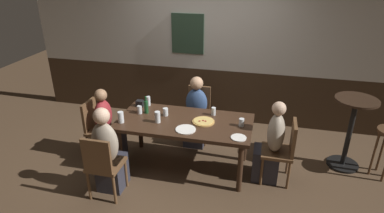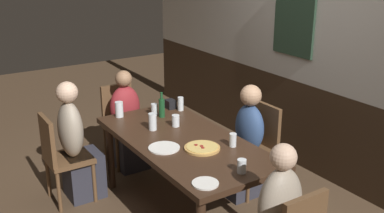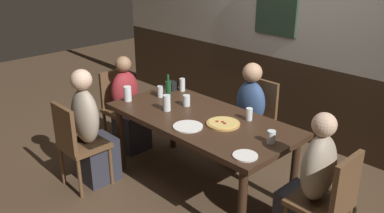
{
  "view_description": "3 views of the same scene",
  "coord_description": "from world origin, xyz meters",
  "px_view_note": "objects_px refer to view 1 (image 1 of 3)",
  "views": [
    {
      "loc": [
        1.01,
        -3.79,
        2.77
      ],
      "look_at": [
        0.1,
        0.01,
        0.96
      ],
      "focal_mm": 30.49,
      "sensor_mm": 36.0,
      "label": 1
    },
    {
      "loc": [
        3.12,
        -1.92,
        2.32
      ],
      "look_at": [
        -0.05,
        0.12,
        1.0
      ],
      "focal_mm": 42.74,
      "sensor_mm": 36.0,
      "label": 2
    },
    {
      "loc": [
        2.43,
        -2.46,
        2.23
      ],
      "look_at": [
        -0.08,
        -0.04,
        0.83
      ],
      "focal_mm": 38.04,
      "sensor_mm": 36.0,
      "label": 3
    }
  ],
  "objects_px": {
    "chair_left_near": "(102,163)",
    "plate_white_large": "(186,129)",
    "chair_head_west": "(97,126)",
    "beer_bottle_green": "(146,107)",
    "pizza": "(203,121)",
    "chair_mid_far": "(198,111)",
    "person_head_west": "(108,130)",
    "chair_head_east": "(283,148)",
    "person_left_near": "(109,156)",
    "dining_table": "(185,126)",
    "side_bar_table": "(351,128)",
    "beer_glass_half": "(121,118)",
    "pint_glass_pale": "(158,117)",
    "tumbler_short": "(148,101)",
    "condiment_caddy": "(140,103)",
    "beer_glass_tall": "(241,123)",
    "pint_glass_stout": "(214,112)",
    "person_mid_far": "(196,116)",
    "plate_white_small": "(239,138)",
    "person_head_east": "(270,148)",
    "tumbler_water": "(140,110)",
    "pint_glass_amber": "(166,112)"
  },
  "relations": [
    {
      "from": "beer_glass_tall",
      "to": "beer_glass_half",
      "type": "bearing_deg",
      "value": -170.32
    },
    {
      "from": "pizza",
      "to": "tumbler_water",
      "type": "bearing_deg",
      "value": 176.59
    },
    {
      "from": "dining_table",
      "to": "chair_mid_far",
      "type": "distance_m",
      "value": 0.87
    },
    {
      "from": "pizza",
      "to": "pint_glass_stout",
      "type": "bearing_deg",
      "value": 69.43
    },
    {
      "from": "person_head_west",
      "to": "person_mid_far",
      "type": "height_order",
      "value": "person_mid_far"
    },
    {
      "from": "pint_glass_amber",
      "to": "side_bar_table",
      "type": "relative_size",
      "value": 0.11
    },
    {
      "from": "condiment_caddy",
      "to": "person_left_near",
      "type": "bearing_deg",
      "value": -92.26
    },
    {
      "from": "pizza",
      "to": "side_bar_table",
      "type": "distance_m",
      "value": 2.04
    },
    {
      "from": "pint_glass_stout",
      "to": "dining_table",
      "type": "bearing_deg",
      "value": -142.75
    },
    {
      "from": "chair_head_west",
      "to": "beer_glass_half",
      "type": "bearing_deg",
      "value": -24.95
    },
    {
      "from": "pint_glass_pale",
      "to": "plate_white_small",
      "type": "bearing_deg",
      "value": -8.71
    },
    {
      "from": "chair_head_east",
      "to": "person_left_near",
      "type": "xyz_separation_m",
      "value": [
        -2.13,
        -0.7,
        0.0
      ]
    },
    {
      "from": "chair_head_west",
      "to": "beer_glass_half",
      "type": "xyz_separation_m",
      "value": [
        0.51,
        -0.24,
        0.31
      ]
    },
    {
      "from": "tumbler_short",
      "to": "plate_white_small",
      "type": "distance_m",
      "value": 1.56
    },
    {
      "from": "chair_mid_far",
      "to": "person_left_near",
      "type": "bearing_deg",
      "value": -117.34
    },
    {
      "from": "pint_glass_stout",
      "to": "beer_glass_tall",
      "type": "xyz_separation_m",
      "value": [
        0.41,
        -0.24,
        -0.0
      ]
    },
    {
      "from": "condiment_caddy",
      "to": "pint_glass_stout",
      "type": "bearing_deg",
      "value": -2.33
    },
    {
      "from": "pint_glass_pale",
      "to": "plate_white_large",
      "type": "bearing_deg",
      "value": -15.61
    },
    {
      "from": "dining_table",
      "to": "side_bar_table",
      "type": "relative_size",
      "value": 1.74
    },
    {
      "from": "chair_left_near",
      "to": "plate_white_large",
      "type": "distance_m",
      "value": 1.1
    },
    {
      "from": "chair_left_near",
      "to": "person_mid_far",
      "type": "height_order",
      "value": "person_mid_far"
    },
    {
      "from": "chair_head_east",
      "to": "plate_white_small",
      "type": "xyz_separation_m",
      "value": [
        -0.57,
        -0.29,
        0.25
      ]
    },
    {
      "from": "pint_glass_stout",
      "to": "tumbler_water",
      "type": "bearing_deg",
      "value": -169.46
    },
    {
      "from": "pint_glass_stout",
      "to": "person_left_near",
      "type": "bearing_deg",
      "value": -140.16
    },
    {
      "from": "beer_glass_half",
      "to": "pizza",
      "type": "bearing_deg",
      "value": 13.53
    },
    {
      "from": "chair_head_west",
      "to": "pizza",
      "type": "xyz_separation_m",
      "value": [
        1.59,
        0.02,
        0.26
      ]
    },
    {
      "from": "person_left_near",
      "to": "chair_left_near",
      "type": "bearing_deg",
      "value": -90.0
    },
    {
      "from": "person_head_west",
      "to": "pint_glass_amber",
      "type": "relative_size",
      "value": 9.83
    },
    {
      "from": "person_mid_far",
      "to": "side_bar_table",
      "type": "xyz_separation_m",
      "value": [
        2.22,
        -0.13,
        0.15
      ]
    },
    {
      "from": "chair_mid_far",
      "to": "pizza",
      "type": "xyz_separation_m",
      "value": [
        0.26,
        -0.84,
        0.26
      ]
    },
    {
      "from": "pint_glass_pale",
      "to": "tumbler_short",
      "type": "bearing_deg",
      "value": 122.55
    },
    {
      "from": "chair_mid_far",
      "to": "beer_glass_half",
      "type": "bearing_deg",
      "value": -126.7
    },
    {
      "from": "beer_glass_half",
      "to": "pint_glass_pale",
      "type": "bearing_deg",
      "value": 13.53
    },
    {
      "from": "dining_table",
      "to": "chair_head_west",
      "type": "bearing_deg",
      "value": 180.0
    },
    {
      "from": "person_head_west",
      "to": "chair_left_near",
      "type": "bearing_deg",
      "value": -67.19
    },
    {
      "from": "beer_bottle_green",
      "to": "side_bar_table",
      "type": "distance_m",
      "value": 2.86
    },
    {
      "from": "chair_head_east",
      "to": "pint_glass_amber",
      "type": "distance_m",
      "value": 1.66
    },
    {
      "from": "tumbler_short",
      "to": "condiment_caddy",
      "type": "distance_m",
      "value": 0.13
    },
    {
      "from": "chair_head_west",
      "to": "pint_glass_amber",
      "type": "xyz_separation_m",
      "value": [
        1.03,
        0.1,
        0.29
      ]
    },
    {
      "from": "person_head_east",
      "to": "person_mid_far",
      "type": "xyz_separation_m",
      "value": [
        -1.17,
        0.69,
        -0.01
      ]
    },
    {
      "from": "chair_head_east",
      "to": "chair_head_west",
      "type": "bearing_deg",
      "value": 180.0
    },
    {
      "from": "condiment_caddy",
      "to": "side_bar_table",
      "type": "relative_size",
      "value": 0.1
    },
    {
      "from": "dining_table",
      "to": "pint_glass_amber",
      "type": "height_order",
      "value": "pint_glass_amber"
    },
    {
      "from": "chair_head_east",
      "to": "beer_glass_tall",
      "type": "height_order",
      "value": "chair_head_east"
    },
    {
      "from": "chair_head_west",
      "to": "beer_bottle_green",
      "type": "bearing_deg",
      "value": 8.62
    },
    {
      "from": "pint_glass_amber",
      "to": "plate_white_small",
      "type": "xyz_separation_m",
      "value": [
        1.06,
        -0.39,
        -0.04
      ]
    },
    {
      "from": "beer_glass_tall",
      "to": "chair_head_east",
      "type": "bearing_deg",
      "value": -3.19
    },
    {
      "from": "chair_left_near",
      "to": "tumbler_short",
      "type": "relative_size",
      "value": 6.25
    },
    {
      "from": "tumbler_water",
      "to": "beer_glass_tall",
      "type": "height_order",
      "value": "tumbler_water"
    },
    {
      "from": "chair_mid_far",
      "to": "pizza",
      "type": "relative_size",
      "value": 2.94
    }
  ]
}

